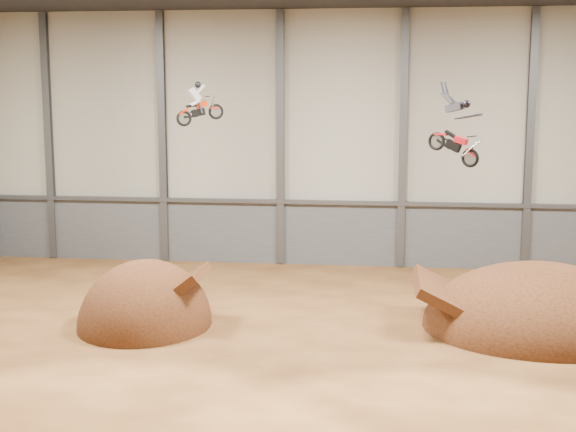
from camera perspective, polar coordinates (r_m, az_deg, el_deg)
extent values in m
plane|color=#522F15|center=(30.68, 2.13, -9.54)|extent=(40.00, 40.00, 0.00)
cube|color=#A7A493|center=(44.13, 3.82, 5.44)|extent=(40.00, 0.10, 14.00)
cube|color=#52555A|center=(44.68, 3.74, -1.30)|extent=(39.80, 0.18, 3.50)
cube|color=#47494F|center=(44.24, 3.75, 0.96)|extent=(39.80, 0.35, 0.20)
cube|color=#47494F|center=(47.83, -16.65, 5.36)|extent=(0.40, 0.36, 13.90)
cube|color=#47494F|center=(45.58, -8.91, 5.47)|extent=(0.40, 0.36, 13.90)
cube|color=#47494F|center=(44.24, -0.53, 5.47)|extent=(0.40, 0.36, 13.90)
cube|color=#47494F|center=(43.88, 8.17, 5.35)|extent=(0.40, 0.36, 13.90)
cube|color=#47494F|center=(44.53, 16.82, 5.11)|extent=(0.40, 0.36, 13.90)
ellipsoid|color=#361B0D|center=(34.31, -10.08, -7.64)|extent=(5.50, 6.35, 5.50)
ellipsoid|color=#361B0D|center=(34.78, 17.41, -7.70)|extent=(9.50, 8.40, 5.48)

